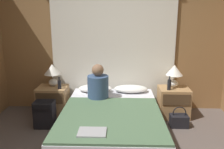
% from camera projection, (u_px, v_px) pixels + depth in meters
% --- Properties ---
extents(wall_back, '(4.24, 0.06, 2.50)m').
position_uv_depth(wall_back, '(113.00, 43.00, 4.33)').
color(wall_back, olive).
rests_on(wall_back, ground_plane).
extents(curtain_panel, '(2.43, 0.02, 2.09)m').
position_uv_depth(curtain_panel, '(113.00, 55.00, 4.32)').
color(curtain_panel, silver).
rests_on(curtain_panel, ground_plane).
extents(bed, '(1.44, 2.05, 0.41)m').
position_uv_depth(bed, '(111.00, 123.00, 3.49)').
color(bed, brown).
rests_on(bed, ground_plane).
extents(nightstand_left, '(0.52, 0.44, 0.52)m').
position_uv_depth(nightstand_left, '(53.00, 101.00, 4.22)').
color(nightstand_left, '#A87F51').
rests_on(nightstand_left, ground_plane).
extents(nightstand_right, '(0.52, 0.44, 0.52)m').
position_uv_depth(nightstand_right, '(173.00, 102.00, 4.15)').
color(nightstand_right, '#A87F51').
rests_on(nightstand_right, ground_plane).
extents(lamp_left, '(0.29, 0.29, 0.39)m').
position_uv_depth(lamp_left, '(52.00, 72.00, 4.16)').
color(lamp_left, silver).
rests_on(lamp_left, nightstand_left).
extents(lamp_right, '(0.29, 0.29, 0.39)m').
position_uv_depth(lamp_right, '(174.00, 72.00, 4.10)').
color(lamp_right, silver).
rests_on(lamp_right, nightstand_right).
extents(pillow_left, '(0.59, 0.32, 0.12)m').
position_uv_depth(pillow_left, '(95.00, 88.00, 4.23)').
color(pillow_left, white).
rests_on(pillow_left, bed).
extents(pillow_right, '(0.59, 0.32, 0.12)m').
position_uv_depth(pillow_right, '(131.00, 89.00, 4.21)').
color(pillow_right, white).
rests_on(pillow_right, bed).
extents(blanket_on_bed, '(1.38, 1.42, 0.03)m').
position_uv_depth(blanket_on_bed, '(111.00, 117.00, 3.16)').
color(blanket_on_bed, '#4C6B4C').
rests_on(blanket_on_bed, bed).
extents(person_left_in_bed, '(0.34, 0.34, 0.58)m').
position_uv_depth(person_left_in_bed, '(98.00, 85.00, 3.83)').
color(person_left_in_bed, '#38517A').
rests_on(person_left_in_bed, bed).
extents(beer_bottle_on_left_stand, '(0.06, 0.06, 0.21)m').
position_uv_depth(beer_bottle_on_left_stand, '(59.00, 84.00, 4.04)').
color(beer_bottle_on_left_stand, black).
rests_on(beer_bottle_on_left_stand, nightstand_left).
extents(beer_bottle_on_right_stand, '(0.06, 0.06, 0.24)m').
position_uv_depth(beer_bottle_on_right_stand, '(169.00, 84.00, 3.98)').
color(beer_bottle_on_right_stand, black).
rests_on(beer_bottle_on_right_stand, nightstand_right).
extents(laptop_on_bed, '(0.32, 0.24, 0.02)m').
position_uv_depth(laptop_on_bed, '(92.00, 132.00, 2.70)').
color(laptop_on_bed, '#9EA0A5').
rests_on(laptop_on_bed, blanket_on_bed).
extents(backpack_on_floor, '(0.31, 0.27, 0.43)m').
position_uv_depth(backpack_on_floor, '(45.00, 113.00, 3.77)').
color(backpack_on_floor, black).
rests_on(backpack_on_floor, ground_plane).
extents(handbag_on_floor, '(0.28, 0.19, 0.34)m').
position_uv_depth(handbag_on_floor, '(179.00, 120.00, 3.80)').
color(handbag_on_floor, black).
rests_on(handbag_on_floor, ground_plane).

